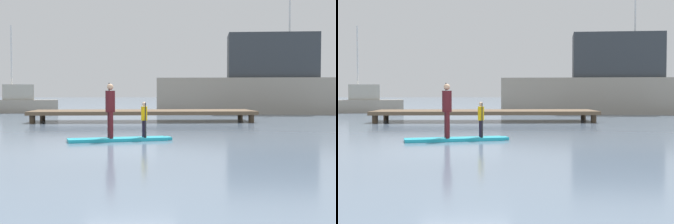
% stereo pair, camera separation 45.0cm
% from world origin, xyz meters
% --- Properties ---
extents(ground_plane, '(240.00, 240.00, 0.00)m').
position_xyz_m(ground_plane, '(0.00, 0.00, 0.00)').
color(ground_plane, slate).
extents(paddleboard_near, '(3.29, 1.31, 0.10)m').
position_xyz_m(paddleboard_near, '(-0.33, 2.23, 0.05)').
color(paddleboard_near, '#1E9EB2').
rests_on(paddleboard_near, ground).
extents(paddler_adult, '(0.35, 0.52, 1.72)m').
position_xyz_m(paddler_adult, '(-0.63, 2.17, 1.07)').
color(paddler_adult, '#4C1419').
rests_on(paddler_adult, paddleboard_near).
extents(paddler_child_solo, '(0.23, 0.39, 1.12)m').
position_xyz_m(paddler_child_solo, '(0.42, 2.39, 0.73)').
color(paddler_child_solo, black).
rests_on(paddler_child_solo, paddleboard_near).
extents(fishing_boat_white_large, '(16.16, 5.78, 12.01)m').
position_xyz_m(fishing_boat_white_large, '(9.66, 20.79, 2.04)').
color(fishing_boat_white_large, '#9E9384').
rests_on(fishing_boat_white_large, ground).
extents(fishing_boat_green_midground, '(6.78, 3.03, 6.32)m').
position_xyz_m(fishing_boat_green_midground, '(-8.80, 22.94, 0.73)').
color(fishing_boat_green_midground, '#9E9384').
rests_on(fishing_boat_green_midground, ground).
extents(trawler_grey_distant, '(6.26, 3.54, 4.84)m').
position_xyz_m(trawler_grey_distant, '(12.92, 35.64, 0.82)').
color(trawler_grey_distant, '#9E9384').
rests_on(trawler_grey_distant, ground).
extents(floating_dock, '(11.34, 3.17, 0.57)m').
position_xyz_m(floating_dock, '(0.52, 12.15, 0.48)').
color(floating_dock, brown).
rests_on(floating_dock, ground).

